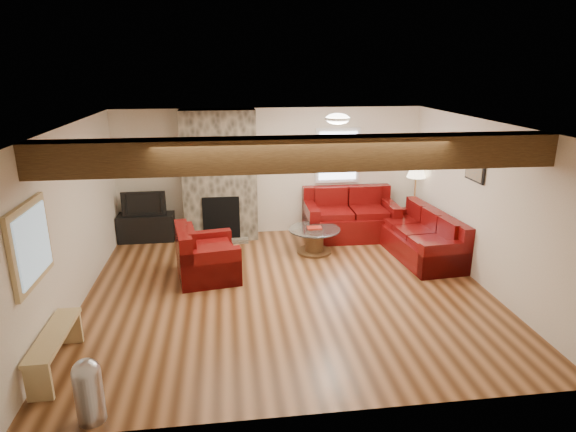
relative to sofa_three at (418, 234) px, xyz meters
name	(u,v)px	position (x,y,z in m)	size (l,w,h in m)	color
room	(288,211)	(-2.48, -1.12, 0.85)	(8.00, 8.00, 8.00)	#502C15
oak_beam	(303,154)	(-2.48, -2.37, 1.91)	(6.00, 0.36, 0.38)	#301E0E
chimney_breast	(220,178)	(-3.48, 1.37, 0.82)	(1.40, 0.67, 2.50)	#37322A
back_window	(338,156)	(-1.13, 1.59, 1.15)	(0.90, 0.08, 1.10)	silver
hatch_window	(31,244)	(-5.44, -2.62, 1.05)	(0.08, 1.00, 0.90)	tan
ceiling_dome	(338,121)	(-1.58, -0.22, 2.04)	(0.40, 0.40, 0.18)	white
artwork_back	(278,149)	(-2.33, 1.59, 1.30)	(0.42, 0.06, 0.52)	black
artwork_right	(475,168)	(0.48, -0.82, 1.35)	(0.06, 0.55, 0.42)	black
sofa_three	(418,234)	(0.00, 0.00, 0.00)	(2.08, 0.87, 0.80)	#4B0509
loveseat	(350,214)	(-0.95, 1.11, 0.07)	(1.78, 1.03, 0.95)	#4B0509
armchair_red	(207,252)	(-3.70, -0.46, 0.02)	(1.05, 0.92, 0.85)	#4B0509
coffee_table	(314,241)	(-1.81, 0.35, -0.17)	(0.94, 0.94, 0.49)	#482817
tv_cabinet	(147,227)	(-4.93, 1.41, -0.14)	(1.06, 0.42, 0.53)	black
television	(144,203)	(-4.93, 1.41, 0.36)	(0.82, 0.11, 0.47)	black
floor_lamp	(416,175)	(0.32, 1.06, 0.83)	(0.37, 0.37, 1.45)	tan
pine_bench	(56,351)	(-5.31, -2.76, -0.18)	(0.28, 1.19, 0.44)	tan
pedal_bin	(89,390)	(-4.72, -3.67, -0.07)	(0.27, 0.27, 0.67)	#B1B2B7
coal_bucket	(216,243)	(-3.58, 0.60, -0.23)	(0.37, 0.37, 0.35)	gray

